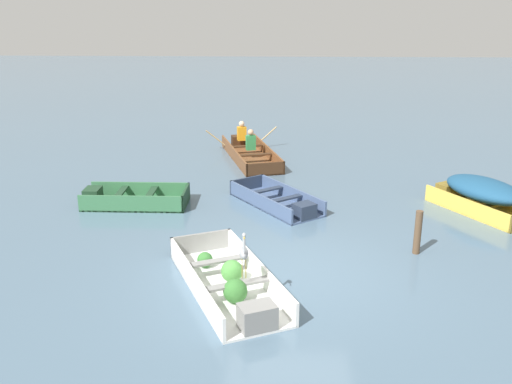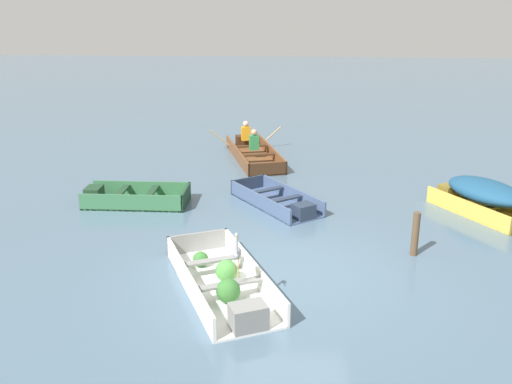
# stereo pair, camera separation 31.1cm
# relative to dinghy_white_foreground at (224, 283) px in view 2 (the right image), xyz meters

# --- Properties ---
(ground_plane) EXTENTS (80.00, 80.00, 0.00)m
(ground_plane) POSITION_rel_dinghy_white_foreground_xyz_m (1.03, 0.73, -0.16)
(ground_plane) COLOR slate
(dinghy_white_foreground) EXTENTS (2.33, 3.29, 0.43)m
(dinghy_white_foreground) POSITION_rel_dinghy_white_foreground_xyz_m (0.00, 0.00, 0.00)
(dinghy_white_foreground) COLOR white
(dinghy_white_foreground) RESTS_ON ground
(skiff_slate_blue_near_moored) EXTENTS (2.29, 2.62, 0.36)m
(skiff_slate_blue_near_moored) POSITION_rel_dinghy_white_foreground_xyz_m (0.81, 4.14, -0.04)
(skiff_slate_blue_near_moored) COLOR #475B7F
(skiff_slate_blue_near_moored) RESTS_ON ground
(skiff_yellow_mid_moored) EXTENTS (2.22, 2.64, 0.78)m
(skiff_yellow_mid_moored) POSITION_rel_dinghy_white_foreground_xyz_m (5.44, 4.03, 0.28)
(skiff_yellow_mid_moored) COLOR #E5BC47
(skiff_yellow_mid_moored) RESTS_ON ground
(skiff_green_far_moored) EXTENTS (2.41, 1.06, 0.40)m
(skiff_green_far_moored) POSITION_rel_dinghy_white_foreground_xyz_m (-2.69, 4.13, -0.02)
(skiff_green_far_moored) COLOR #387047
(skiff_green_far_moored) RESTS_ON ground
(rowboat_wooden_brown_with_crew) EXTENTS (2.51, 3.75, 0.93)m
(rowboat_wooden_brown_with_crew) POSITION_rel_dinghy_white_foreground_xyz_m (-0.11, 8.50, 0.02)
(rowboat_wooden_brown_with_crew) COLOR brown
(rowboat_wooden_brown_with_crew) RESTS_ON ground
(heron_on_dinghy) EXTENTS (0.17, 0.46, 0.84)m
(heron_on_dinghy) POSITION_rel_dinghy_white_foreground_xyz_m (0.26, -0.35, 0.73)
(heron_on_dinghy) COLOR olive
(heron_on_dinghy) RESTS_ON dinghy_white_foreground
(mooring_post) EXTENTS (0.14, 0.14, 0.86)m
(mooring_post) POSITION_rel_dinghy_white_foreground_xyz_m (3.44, 1.66, 0.27)
(mooring_post) COLOR brown
(mooring_post) RESTS_ON ground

